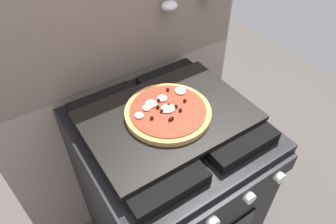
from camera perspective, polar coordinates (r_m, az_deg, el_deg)
kitchen_backsplash at (r=1.30m, az=-8.10°, el=3.98°), size 1.10×0.09×1.55m
stove at (r=1.36m, az=0.04°, el=-14.79°), size 0.60×0.64×0.90m
baking_tray at (r=1.00m, az=0.00°, el=-0.75°), size 0.54×0.38×0.02m
pizza_left at (r=0.99m, az=0.01°, el=0.09°), size 0.28×0.28×0.03m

